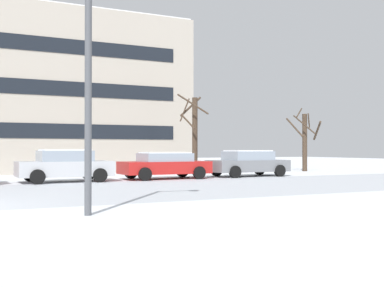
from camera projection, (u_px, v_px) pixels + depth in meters
name	position (u px, v px, depth m)	size (l,w,h in m)	color
street_lamp	(101.00, 58.00, 10.97)	(1.69, 0.36, 5.94)	#4C4F54
parked_car_silver	(65.00, 165.00, 21.75)	(4.25, 2.27, 1.49)	silver
parked_car_red	(165.00, 165.00, 23.99)	(4.54, 2.24, 1.35)	red
parked_car_gray	(248.00, 163.00, 26.21)	(4.51, 2.23, 1.44)	slate
tree_far_left	(194.00, 132.00, 28.59)	(2.02, 2.29, 4.75)	#423326
tree_far_right	(305.00, 140.00, 32.29)	(2.25, 2.07, 4.34)	#423326
building_far_right	(64.00, 98.00, 34.65)	(15.24, 11.86, 10.44)	#B2A899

